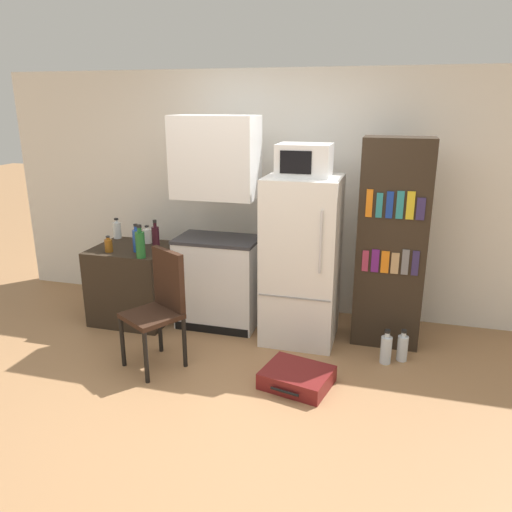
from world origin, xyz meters
name	(u,v)px	position (x,y,z in m)	size (l,w,h in m)	color
ground_plane	(212,407)	(0.00, 0.00, 0.00)	(24.00, 24.00, 0.00)	#A3754C
wall_back	(297,195)	(0.20, 2.00, 1.21)	(6.40, 0.10, 2.42)	white
side_table	(135,283)	(-1.29, 1.27, 0.37)	(0.74, 0.67, 0.75)	#2D2319
kitchen_hutch	(217,232)	(-0.43, 1.36, 0.93)	(0.78, 0.48, 2.00)	white
refrigerator	(302,260)	(0.39, 1.29, 0.75)	(0.65, 0.64, 1.50)	white
microwave	(304,160)	(0.39, 1.29, 1.64)	(0.45, 0.35, 0.27)	silver
bookshelf	(391,245)	(1.16, 1.43, 0.92)	(0.58, 0.35, 1.84)	#2D2319
bottle_green_tall	(140,244)	(-1.03, 0.99, 0.88)	(0.09, 0.09, 0.31)	#1E6028
bottle_milk_white	(147,236)	(-1.21, 1.45, 0.82)	(0.08, 0.08, 0.18)	white
bottle_amber_beer	(109,245)	(-1.42, 1.07, 0.81)	(0.07, 0.07, 0.15)	brown
bottle_wine_dark	(156,239)	(-0.97, 1.17, 0.88)	(0.07, 0.07, 0.32)	black
bottle_blue_soda	(137,240)	(-1.16, 1.15, 0.86)	(0.08, 0.08, 0.27)	#1E47A3
bottle_clear_short	(117,230)	(-1.60, 1.53, 0.84)	(0.08, 0.08, 0.21)	silver
chair	(161,300)	(-0.62, 0.51, 0.57)	(0.55, 0.55, 0.97)	black
suitcase_large_flat	(297,377)	(0.53, 0.46, 0.07)	(0.58, 0.51, 0.13)	maroon
water_bottle_front	(386,349)	(1.18, 1.00, 0.13)	(0.09, 0.09, 0.30)	silver
water_bottle_middle	(402,347)	(1.32, 1.09, 0.12)	(0.09, 0.09, 0.28)	silver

